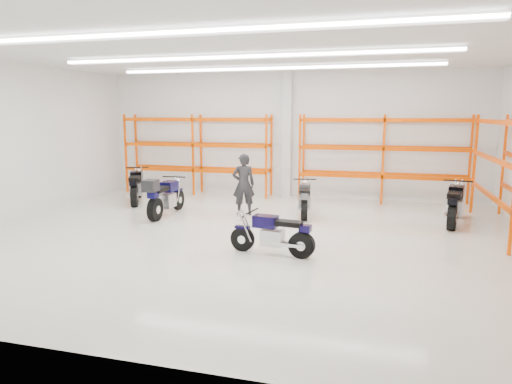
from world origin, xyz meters
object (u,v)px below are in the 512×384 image
(motorcycle_back_a, at_px, (136,187))
(standing_man, at_px, (244,184))
(motorcycle_back_b, at_px, (164,197))
(motorcycle_back_c, at_px, (304,200))
(motorcycle_back_d, at_px, (455,205))
(structural_column, at_px, (287,135))
(motorcycle_main, at_px, (275,235))

(motorcycle_back_a, distance_m, standing_man, 4.23)
(motorcycle_back_b, xyz_separation_m, standing_man, (2.20, 0.87, 0.34))
(motorcycle_back_c, height_order, motorcycle_back_d, motorcycle_back_d)
(standing_man, bearing_deg, motorcycle_back_c, 167.47)
(motorcycle_back_b, bearing_deg, motorcycle_back_c, 16.73)
(motorcycle_back_a, distance_m, structural_column, 5.67)
(standing_man, height_order, structural_column, structural_column)
(motorcycle_back_c, xyz_separation_m, standing_man, (-1.79, -0.33, 0.44))
(motorcycle_main, relative_size, motorcycle_back_b, 0.82)
(motorcycle_back_b, bearing_deg, motorcycle_main, -34.83)
(motorcycle_back_a, height_order, motorcycle_back_d, motorcycle_back_a)
(motorcycle_back_b, bearing_deg, motorcycle_back_a, 137.82)
(motorcycle_back_b, relative_size, motorcycle_back_d, 1.01)
(motorcycle_back_b, height_order, motorcycle_back_c, motorcycle_back_b)
(motorcycle_main, xyz_separation_m, motorcycle_back_a, (-5.94, 4.53, 0.10))
(standing_man, relative_size, structural_column, 0.41)
(motorcycle_main, relative_size, motorcycle_back_a, 0.87)
(motorcycle_back_b, bearing_deg, motorcycle_back_d, 8.39)
(motorcycle_main, height_order, standing_man, standing_man)
(motorcycle_back_d, distance_m, standing_man, 5.97)
(motorcycle_back_d, xyz_separation_m, structural_column, (-5.34, 3.14, 1.71))
(motorcycle_back_d, height_order, structural_column, structural_column)
(motorcycle_back_a, distance_m, motorcycle_back_c, 5.94)
(structural_column, bearing_deg, motorcycle_back_c, -69.43)
(motorcycle_back_a, bearing_deg, motorcycle_back_c, -5.17)
(motorcycle_back_d, relative_size, standing_man, 1.26)
(motorcycle_back_a, distance_m, motorcycle_back_d, 10.08)
(standing_man, bearing_deg, structural_column, -123.05)
(motorcycle_back_b, height_order, structural_column, structural_column)
(motorcycle_back_d, distance_m, structural_column, 6.43)
(structural_column, bearing_deg, motorcycle_back_a, -151.11)
(motorcycle_back_c, bearing_deg, structural_column, 110.57)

